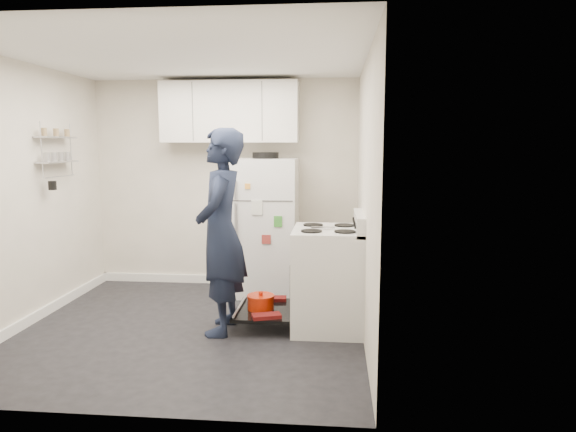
# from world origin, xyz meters

# --- Properties ---
(room) EXTENTS (3.21, 3.21, 2.51)m
(room) POSITION_xyz_m (-0.03, 0.03, 1.21)
(room) COLOR black
(room) RESTS_ON ground
(electric_range) EXTENTS (0.66, 0.76, 1.10)m
(electric_range) POSITION_xyz_m (1.26, 0.15, 0.47)
(electric_range) COLOR silver
(electric_range) RESTS_ON ground
(open_oven_door) EXTENTS (0.55, 0.72, 0.21)m
(open_oven_door) POSITION_xyz_m (0.66, 0.14, 0.18)
(open_oven_door) COLOR black
(open_oven_door) RESTS_ON ground
(refrigerator) EXTENTS (0.72, 0.74, 1.64)m
(refrigerator) POSITION_xyz_m (0.54, 1.25, 0.79)
(refrigerator) COLOR white
(refrigerator) RESTS_ON ground
(upper_cabinets) EXTENTS (1.60, 0.33, 0.70)m
(upper_cabinets) POSITION_xyz_m (0.10, 1.43, 2.10)
(upper_cabinets) COLOR silver
(upper_cabinets) RESTS_ON room
(wall_shelf_rack) EXTENTS (0.14, 0.60, 0.61)m
(wall_shelf_rack) POSITION_xyz_m (-1.52, 0.49, 1.68)
(wall_shelf_rack) COLOR #B2B2B7
(wall_shelf_rack) RESTS_ON room
(person) EXTENTS (0.46, 0.69, 1.87)m
(person) POSITION_xyz_m (0.30, -0.04, 0.94)
(person) COLOR #161D32
(person) RESTS_ON ground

